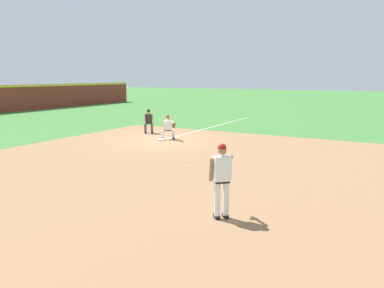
{
  "coord_description": "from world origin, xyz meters",
  "views": [
    {
      "loc": [
        -16.56,
        -11.17,
        3.42
      ],
      "look_at": [
        -6.05,
        -5.3,
        1.24
      ],
      "focal_mm": 35.0,
      "sensor_mm": 36.0,
      "label": 1
    }
  ],
  "objects_px": {
    "first_base_bag": "(161,140)",
    "baseball": "(187,167)",
    "first_baseman": "(168,126)",
    "umpire": "(149,120)",
    "pitcher": "(222,176)"
  },
  "relations": [
    {
      "from": "pitcher",
      "to": "umpire",
      "type": "height_order",
      "value": "pitcher"
    },
    {
      "from": "first_base_bag",
      "to": "umpire",
      "type": "height_order",
      "value": "umpire"
    },
    {
      "from": "pitcher",
      "to": "first_baseman",
      "type": "height_order",
      "value": "pitcher"
    },
    {
      "from": "baseball",
      "to": "umpire",
      "type": "relative_size",
      "value": 0.05
    },
    {
      "from": "baseball",
      "to": "umpire",
      "type": "bearing_deg",
      "value": 44.67
    },
    {
      "from": "first_baseman",
      "to": "baseball",
      "type": "bearing_deg",
      "value": -141.24
    },
    {
      "from": "baseball",
      "to": "pitcher",
      "type": "relative_size",
      "value": 0.04
    },
    {
      "from": "first_base_bag",
      "to": "pitcher",
      "type": "height_order",
      "value": "pitcher"
    },
    {
      "from": "umpire",
      "to": "first_base_bag",
      "type": "bearing_deg",
      "value": -131.09
    },
    {
      "from": "pitcher",
      "to": "umpire",
      "type": "xyz_separation_m",
      "value": [
        10.48,
        9.71,
        -0.27
      ]
    },
    {
      "from": "baseball",
      "to": "first_baseman",
      "type": "relative_size",
      "value": 0.06
    },
    {
      "from": "first_base_bag",
      "to": "baseball",
      "type": "distance_m",
      "value": 6.31
    },
    {
      "from": "first_baseman",
      "to": "umpire",
      "type": "xyz_separation_m",
      "value": [
        1.35,
        2.29,
        0.06
      ]
    },
    {
      "from": "first_base_bag",
      "to": "first_baseman",
      "type": "bearing_deg",
      "value": -14.58
    },
    {
      "from": "baseball",
      "to": "umpire",
      "type": "xyz_separation_m",
      "value": [
        6.51,
        6.44,
        0.76
      ]
    }
  ]
}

